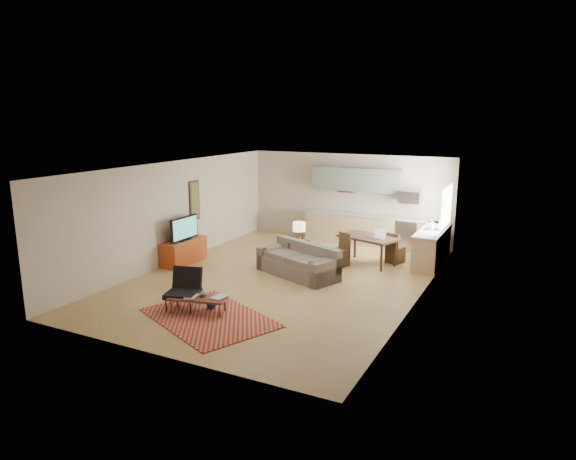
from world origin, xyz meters
The scene contains 25 objects.
room centered at (0.00, 0.00, 1.35)m, with size 9.00×9.00×9.00m.
kitchen_counter_back centered at (0.90, 4.18, 0.46)m, with size 4.26×0.64×0.92m, color tan, non-canonical shape.
kitchen_counter_right centered at (2.93, 3.00, 0.46)m, with size 0.64×2.26×0.92m, color tan, non-canonical shape.
kitchen_range centered at (2.00, 4.18, 0.45)m, with size 0.62×0.62×0.90m, color #A5A8AD.
kitchen_microwave centered at (2.00, 4.20, 1.55)m, with size 0.62×0.40×0.35m, color #A5A8AD.
upper_cabinets centered at (0.30, 4.33, 1.95)m, with size 2.80×0.34×0.70m, color slate.
window_right centered at (3.23, 3.00, 1.55)m, with size 0.02×1.40×1.05m, color white.
wall_art_left centered at (-3.21, 0.90, 1.55)m, with size 0.06×0.42×1.10m, color olive, non-canonical shape.
triptych centered at (-0.10, 4.47, 1.75)m, with size 1.70×0.04×0.50m, color beige, non-canonical shape.
rug centered at (-0.15, -2.82, 0.01)m, with size 2.57×1.78×0.02m, color maroon.
sofa centered at (0.21, 0.39, 0.39)m, with size 2.25×0.98×0.78m, color #65594F, non-canonical shape.
coffee_table centered at (-0.49, -2.71, 0.17)m, with size 1.15×0.46×0.35m, color #522A1C, non-canonical shape.
book_a centered at (-0.70, -2.82, 0.36)m, with size 0.29×0.34×0.03m, color maroon.
book_b centered at (-0.20, -2.54, 0.36)m, with size 0.27×0.35×0.02m, color navy.
vase centered at (-0.41, -2.65, 0.42)m, with size 0.16×0.16×0.16m, color black.
armchair centered at (-0.90, -2.67, 0.41)m, with size 0.72×0.72×0.82m, color black, non-canonical shape.
tv_credenza centered at (-2.96, 0.01, 0.32)m, with size 0.53×1.38×0.64m, color #913514, non-canonical shape.
tv centered at (-2.91, 0.01, 0.96)m, with size 0.11×1.06×0.64m, color black, non-canonical shape.
console_table centered at (-0.08, 1.09, 0.33)m, with size 0.57×0.38×0.67m, color #352417, non-canonical shape.
table_lamp centered at (-0.08, 1.09, 0.94)m, with size 0.33×0.33×0.54m, color beige, non-canonical shape.
dining_table centered at (1.43, 2.14, 0.38)m, with size 1.48×0.85×0.75m, color #352417, non-canonical shape.
dining_chair_near centered at (0.82, 1.65, 0.43)m, with size 0.41×0.43×0.86m, color #352417, non-canonical shape.
dining_chair_far centered at (2.05, 2.62, 0.42)m, with size 0.40×0.42×0.83m, color #352417, non-canonical shape.
laptop centered at (1.73, 2.04, 0.87)m, with size 0.32×0.24×0.24m, color #A5A8AD, non-canonical shape.
soap_bottle centered at (2.83, 3.32, 1.02)m, with size 0.10×0.10×0.19m, color beige.
Camera 1 is at (5.45, -10.51, 3.88)m, focal length 32.00 mm.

